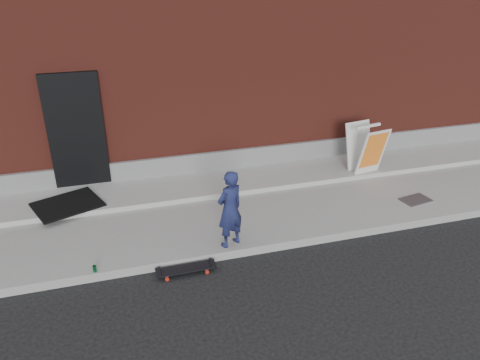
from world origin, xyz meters
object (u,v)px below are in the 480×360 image
object	(u,v)px
skateboard	(186,269)
soda_can	(95,269)
child	(230,209)
pizza_sign	(366,148)

from	to	relation	value
skateboard	soda_can	bearing A→B (deg)	170.68
child	skateboard	distance (m)	1.15
pizza_sign	soda_can	world-z (taller)	pizza_sign
pizza_sign	soda_can	distance (m)	5.96
skateboard	pizza_sign	distance (m)	4.84
child	skateboard	bearing A→B (deg)	-0.39
child	skateboard	size ratio (longest dim) A/B	1.48
child	pizza_sign	xyz separation A→B (m)	(3.46, 1.80, -0.05)
skateboard	pizza_sign	xyz separation A→B (m)	(4.27, 2.17, 0.68)
child	soda_can	distance (m)	2.23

